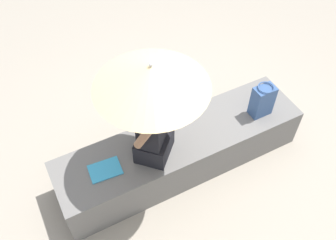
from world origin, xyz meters
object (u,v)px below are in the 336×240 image
Objects in this scene: person_seated at (153,125)px; handbag_black at (262,101)px; parasol at (151,77)px; magazine at (105,170)px.

person_seated reaches higher than handbag_black.
parasol is (-0.02, -0.05, 0.60)m from person_seated.
person_seated is 3.21× the size of magazine.
person_seated is 0.61m from magazine.
parasol is 3.98× the size of magazine.
parasol is 1.42m from handbag_black.
person_seated is 2.51× the size of handbag_black.
parasol is at bearing -179.92° from handbag_black.
magazine is at bearing 170.71° from parasol.
person_seated is 0.60m from parasol.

